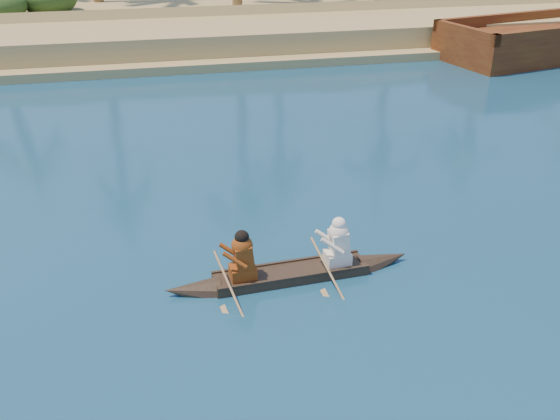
{
  "coord_description": "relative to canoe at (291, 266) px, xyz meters",
  "views": [
    {
      "loc": [
        -10.49,
        -3.85,
        6.54
      ],
      "look_at": [
        -7.93,
        7.26,
        0.84
      ],
      "focal_mm": 40.0,
      "sensor_mm": 36.0,
      "label": 1
    }
  ],
  "objects": [
    {
      "name": "canoe",
      "position": [
        0.0,
        0.0,
        0.0
      ],
      "size": [
        4.88,
        0.89,
        1.34
      ],
      "rotation": [
        0.0,
        0.0,
        0.05
      ],
      "color": "#34271C",
      "rests_on": "ground"
    },
    {
      "name": "shrub_cluster",
      "position": [
        8.0,
        25.5,
        0.94
      ],
      "size": [
        100.0,
        6.0,
        2.4
      ],
      "primitive_type": null,
      "color": "#203D16",
      "rests_on": "ground"
    }
  ]
}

